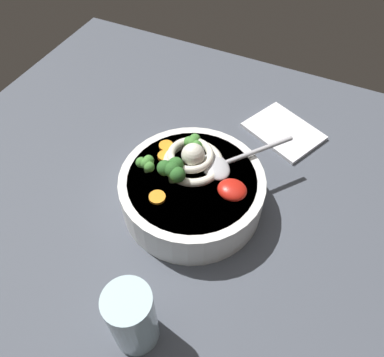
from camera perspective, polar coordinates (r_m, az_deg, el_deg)
name	(u,v)px	position (r cm, az deg, el deg)	size (l,w,h in cm)	color
table_slab	(168,217)	(67.32, -3.69, -5.73)	(98.52, 98.52, 3.41)	#474C56
soup_bowl	(192,191)	(63.83, 0.00, -1.89)	(23.94, 23.94, 6.91)	white
noodle_pile	(192,159)	(62.13, 0.07, 2.99)	(11.01, 10.80, 4.43)	silver
soup_spoon	(223,164)	(62.36, 4.62, 2.20)	(13.41, 15.55, 1.60)	#B7B7BC
chili_sauce_dollop	(232,190)	(58.80, 6.04, -1.70)	(4.62, 4.16, 2.08)	red
broccoli_floret_left	(193,142)	(63.96, 0.10, 5.44)	(3.81, 3.28, 3.02)	#7A9E60
broccoli_floret_right	(146,163)	(61.44, -6.89, 2.25)	(3.46, 2.97, 2.73)	#7A9E60
broccoli_floret_front	(172,170)	(59.25, -2.95, 1.35)	(4.98, 4.28, 3.94)	#7A9E60
carrot_slice_rear	(164,156)	(64.09, -4.15, 3.36)	(2.29, 2.29, 0.67)	orange
carrot_slice_extra_a	(155,196)	(59.01, -5.52, -2.69)	(2.60, 2.60, 0.45)	orange
carrot_slice_beside_noodles	(166,146)	(65.88, -3.90, 4.92)	(2.50, 2.50, 0.45)	orange
drinking_glass	(132,318)	(51.74, -8.95, -19.98)	(6.16, 6.16, 12.04)	silver
folded_napkin	(283,131)	(80.14, 13.55, 6.88)	(14.06, 10.75, 0.80)	white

